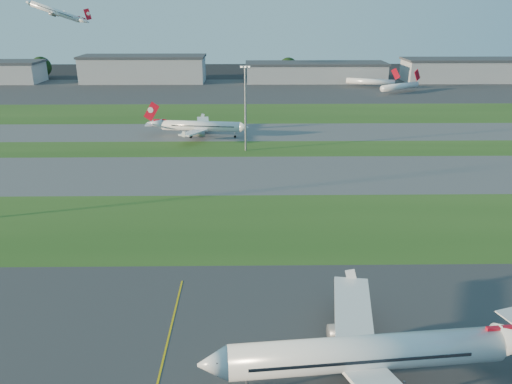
{
  "coord_description": "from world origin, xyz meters",
  "views": [
    {
      "loc": [
        16.1,
        -41.3,
        42.37
      ],
      "look_at": [
        17.4,
        52.76,
        7.0
      ],
      "focal_mm": 35.0,
      "sensor_mm": 36.0,
      "label": 1
    }
  ],
  "objects_px": {
    "airliner_taxiing": "(200,126)",
    "mini_jet_far": "(371,82)",
    "airliner_parked": "(369,354)",
    "mini_jet_near": "(400,86)",
    "light_mast_centre": "(245,103)"
  },
  "relations": [
    {
      "from": "airliner_parked",
      "to": "mini_jet_near",
      "type": "distance_m",
      "value": 218.92
    },
    {
      "from": "airliner_parked",
      "to": "mini_jet_near",
      "type": "xyz_separation_m",
      "value": [
        63.63,
        209.46,
        -1.09
      ]
    },
    {
      "from": "mini_jet_near",
      "to": "mini_jet_far",
      "type": "height_order",
      "value": "same"
    },
    {
      "from": "airliner_taxiing",
      "to": "mini_jet_near",
      "type": "height_order",
      "value": "airliner_taxiing"
    },
    {
      "from": "airliner_taxiing",
      "to": "mini_jet_near",
      "type": "distance_m",
      "value": 130.31
    },
    {
      "from": "airliner_parked",
      "to": "airliner_taxiing",
      "type": "bearing_deg",
      "value": 98.91
    },
    {
      "from": "airliner_taxiing",
      "to": "mini_jet_far",
      "type": "height_order",
      "value": "airliner_taxiing"
    },
    {
      "from": "airliner_taxiing",
      "to": "light_mast_centre",
      "type": "xyz_separation_m",
      "value": [
        15.61,
        -17.51,
        11.15
      ]
    },
    {
      "from": "mini_jet_far",
      "to": "airliner_parked",
      "type": "bearing_deg",
      "value": -80.69
    },
    {
      "from": "mini_jet_near",
      "to": "mini_jet_far",
      "type": "bearing_deg",
      "value": 89.56
    },
    {
      "from": "airliner_parked",
      "to": "mini_jet_far",
      "type": "bearing_deg",
      "value": 71.53
    },
    {
      "from": "airliner_parked",
      "to": "light_mast_centre",
      "type": "distance_m",
      "value": 103.48
    },
    {
      "from": "airliner_taxiing",
      "to": "mini_jet_far",
      "type": "distance_m",
      "value": 135.32
    },
    {
      "from": "mini_jet_far",
      "to": "light_mast_centre",
      "type": "bearing_deg",
      "value": -96.06
    },
    {
      "from": "airliner_parked",
      "to": "airliner_taxiing",
      "type": "distance_m",
      "value": 123.22
    }
  ]
}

